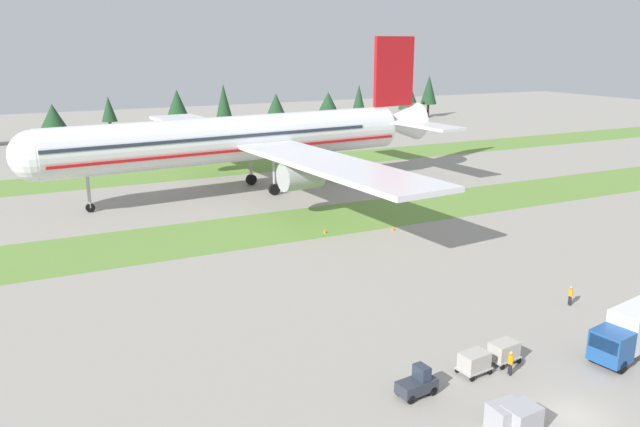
{
  "coord_description": "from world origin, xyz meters",
  "views": [
    {
      "loc": [
        -28.34,
        -22.72,
        21.69
      ],
      "look_at": [
        0.26,
        35.35,
        4.0
      ],
      "focal_mm": 34.93,
      "sensor_mm": 36.0,
      "label": 1
    }
  ],
  "objects_px": {
    "cargo_dolly_lead": "(474,361)",
    "taxiway_marker_0": "(325,231)",
    "catering_truck": "(630,332)",
    "taxiway_marker_1": "(393,229)",
    "airliner": "(247,138)",
    "ground_crew_marshaller": "(511,362)",
    "uld_container_2": "(521,419)",
    "cargo_dolly_second": "(504,350)",
    "uld_container_1": "(507,417)",
    "ground_crew_loader": "(570,295)",
    "baggage_tug": "(418,384)"
  },
  "relations": [
    {
      "from": "cargo_dolly_lead",
      "to": "cargo_dolly_second",
      "type": "relative_size",
      "value": 1.0
    },
    {
      "from": "cargo_dolly_lead",
      "to": "cargo_dolly_second",
      "type": "height_order",
      "value": "same"
    },
    {
      "from": "cargo_dolly_lead",
      "to": "catering_truck",
      "type": "bearing_deg",
      "value": -110.56
    },
    {
      "from": "baggage_tug",
      "to": "uld_container_1",
      "type": "bearing_deg",
      "value": -160.33
    },
    {
      "from": "ground_crew_marshaller",
      "to": "cargo_dolly_second",
      "type": "bearing_deg",
      "value": 172.84
    },
    {
      "from": "cargo_dolly_second",
      "to": "catering_truck",
      "type": "xyz_separation_m",
      "value": [
        8.59,
        -3.27,
        1.03
      ]
    },
    {
      "from": "cargo_dolly_lead",
      "to": "uld_container_1",
      "type": "distance_m",
      "value": 6.32
    },
    {
      "from": "cargo_dolly_second",
      "to": "ground_crew_loader",
      "type": "height_order",
      "value": "ground_crew_loader"
    },
    {
      "from": "airliner",
      "to": "cargo_dolly_second",
      "type": "distance_m",
      "value": 58.15
    },
    {
      "from": "uld_container_2",
      "to": "catering_truck",
      "type": "bearing_deg",
      "value": 14.34
    },
    {
      "from": "catering_truck",
      "to": "ground_crew_loader",
      "type": "height_order",
      "value": "catering_truck"
    },
    {
      "from": "cargo_dolly_lead",
      "to": "catering_truck",
      "type": "relative_size",
      "value": 0.32
    },
    {
      "from": "airliner",
      "to": "uld_container_1",
      "type": "bearing_deg",
      "value": 168.41
    },
    {
      "from": "ground_crew_marshaller",
      "to": "airliner",
      "type": "bearing_deg",
      "value": -162.51
    },
    {
      "from": "cargo_dolly_lead",
      "to": "taxiway_marker_0",
      "type": "height_order",
      "value": "cargo_dolly_lead"
    },
    {
      "from": "ground_crew_marshaller",
      "to": "uld_container_2",
      "type": "bearing_deg",
      "value": -17.26
    },
    {
      "from": "uld_container_1",
      "to": "catering_truck",
      "type": "bearing_deg",
      "value": 11.61
    },
    {
      "from": "catering_truck",
      "to": "uld_container_1",
      "type": "xyz_separation_m",
      "value": [
        -13.92,
        -2.86,
        -1.16
      ]
    },
    {
      "from": "ground_crew_marshaller",
      "to": "taxiway_marker_0",
      "type": "xyz_separation_m",
      "value": [
        3.43,
        34.77,
        -0.68
      ]
    },
    {
      "from": "airliner",
      "to": "cargo_dolly_second",
      "type": "bearing_deg",
      "value": 172.99
    },
    {
      "from": "cargo_dolly_second",
      "to": "taxiway_marker_1",
      "type": "relative_size",
      "value": 4.92
    },
    {
      "from": "taxiway_marker_1",
      "to": "ground_crew_marshaller",
      "type": "bearing_deg",
      "value": -109.32
    },
    {
      "from": "uld_container_1",
      "to": "taxiway_marker_0",
      "type": "xyz_separation_m",
      "value": [
        7.99,
        39.41,
        -0.53
      ]
    },
    {
      "from": "taxiway_marker_0",
      "to": "catering_truck",
      "type": "bearing_deg",
      "value": -80.79
    },
    {
      "from": "uld_container_1",
      "to": "uld_container_2",
      "type": "relative_size",
      "value": 1.0
    },
    {
      "from": "ground_crew_loader",
      "to": "taxiway_marker_0",
      "type": "height_order",
      "value": "ground_crew_loader"
    },
    {
      "from": "cargo_dolly_second",
      "to": "catering_truck",
      "type": "distance_m",
      "value": 9.25
    },
    {
      "from": "airliner",
      "to": "ground_crew_loader",
      "type": "height_order",
      "value": "airliner"
    },
    {
      "from": "ground_crew_loader",
      "to": "taxiway_marker_0",
      "type": "distance_m",
      "value": 29.65
    },
    {
      "from": "ground_crew_loader",
      "to": "uld_container_1",
      "type": "relative_size",
      "value": 0.87
    },
    {
      "from": "cargo_dolly_lead",
      "to": "ground_crew_marshaller",
      "type": "distance_m",
      "value": 2.42
    },
    {
      "from": "ground_crew_loader",
      "to": "taxiway_marker_1",
      "type": "height_order",
      "value": "ground_crew_loader"
    },
    {
      "from": "cargo_dolly_second",
      "to": "uld_container_1",
      "type": "height_order",
      "value": "uld_container_1"
    },
    {
      "from": "baggage_tug",
      "to": "uld_container_2",
      "type": "relative_size",
      "value": 1.36
    },
    {
      "from": "airliner",
      "to": "ground_crew_loader",
      "type": "distance_m",
      "value": 53.94
    },
    {
      "from": "baggage_tug",
      "to": "ground_crew_loader",
      "type": "height_order",
      "value": "baggage_tug"
    },
    {
      "from": "ground_crew_marshaller",
      "to": "ground_crew_loader",
      "type": "distance_m",
      "value": 14.49
    },
    {
      "from": "baggage_tug",
      "to": "ground_crew_loader",
      "type": "xyz_separation_m",
      "value": [
        19.98,
        6.02,
        0.13
      ]
    },
    {
      "from": "catering_truck",
      "to": "baggage_tug",
      "type": "bearing_deg",
      "value": 71.43
    },
    {
      "from": "cargo_dolly_lead",
      "to": "ground_crew_marshaller",
      "type": "height_order",
      "value": "ground_crew_marshaller"
    },
    {
      "from": "airliner",
      "to": "ground_crew_marshaller",
      "type": "bearing_deg",
      "value": 172.29
    },
    {
      "from": "cargo_dolly_second",
      "to": "uld_container_1",
      "type": "bearing_deg",
      "value": 132.92
    },
    {
      "from": "baggage_tug",
      "to": "uld_container_2",
      "type": "distance_m",
      "value": 6.63
    },
    {
      "from": "taxiway_marker_0",
      "to": "taxiway_marker_1",
      "type": "xyz_separation_m",
      "value": [
        7.83,
        -2.65,
        -0.02
      ]
    },
    {
      "from": "cargo_dolly_second",
      "to": "taxiway_marker_0",
      "type": "distance_m",
      "value": 33.39
    },
    {
      "from": "cargo_dolly_lead",
      "to": "taxiway_marker_0",
      "type": "xyz_separation_m",
      "value": [
        5.54,
        33.59,
        -0.66
      ]
    },
    {
      "from": "airliner",
      "to": "cargo_dolly_lead",
      "type": "height_order",
      "value": "airliner"
    },
    {
      "from": "taxiway_marker_1",
      "to": "baggage_tug",
      "type": "bearing_deg",
      "value": -120.28
    },
    {
      "from": "airliner",
      "to": "ground_crew_loader",
      "type": "relative_size",
      "value": 45.92
    },
    {
      "from": "taxiway_marker_0",
      "to": "taxiway_marker_1",
      "type": "relative_size",
      "value": 1.1
    }
  ]
}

